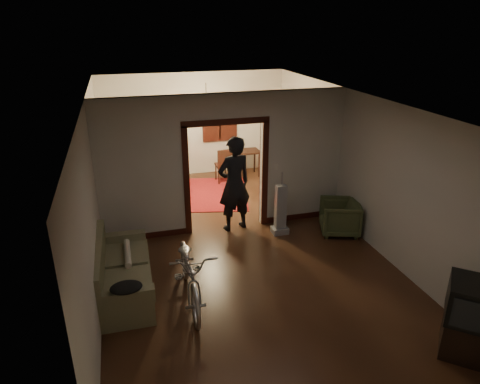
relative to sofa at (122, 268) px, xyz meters
name	(u,v)px	position (x,y,z in m)	size (l,w,h in m)	color
floor	(236,243)	(2.15, 1.07, -0.44)	(5.00, 8.50, 0.01)	black
ceiling	(235,99)	(2.15, 1.07, 2.36)	(5.00, 8.50, 0.01)	white
wall_back	(194,125)	(2.15, 5.32, 0.96)	(5.00, 0.02, 2.80)	beige
wall_left	(93,190)	(-0.35, 1.07, 0.96)	(0.02, 8.50, 2.80)	beige
wall_right	(357,164)	(4.65, 1.07, 0.96)	(0.02, 8.50, 2.80)	beige
partition_wall	(226,164)	(2.15, 1.82, 0.96)	(5.00, 0.14, 2.80)	beige
door_casing	(226,178)	(2.15, 1.82, 0.66)	(1.74, 0.20, 2.32)	black
far_window	(219,118)	(2.85, 5.28, 1.11)	(0.98, 0.06, 1.28)	black
chandelier	(206,101)	(2.15, 3.57, 1.91)	(0.24, 0.24, 0.24)	#FFE0A5
light_switch	(276,167)	(3.20, 1.74, 0.81)	(0.08, 0.01, 0.12)	silver
sofa	(122,268)	(0.00, 0.00, 0.00)	(0.86, 1.92, 0.88)	#5F6040
rolled_paper	(127,253)	(0.10, 0.30, 0.09)	(0.10, 0.10, 0.82)	beige
jacket	(126,287)	(0.05, -0.91, 0.24)	(0.44, 0.33, 0.13)	black
bicycle	(190,271)	(1.00, -0.47, 0.06)	(0.67, 1.93, 1.01)	silver
armchair	(339,217)	(4.30, 0.93, -0.09)	(0.74, 0.76, 0.70)	#3F4929
tv_stand	(463,336)	(4.21, -2.59, -0.18)	(0.57, 0.52, 0.52)	black
crt_tv	(472,302)	(4.21, -2.59, 0.35)	(0.62, 0.55, 0.53)	black
vacuum	(281,210)	(3.13, 1.23, 0.08)	(0.32, 0.26, 1.05)	gray
person	(234,184)	(2.29, 1.70, 0.55)	(0.72, 0.47, 1.98)	black
oriental_rug	(213,194)	(2.27, 3.67, -0.43)	(1.69, 2.22, 0.02)	maroon
locker	(151,151)	(0.90, 4.92, 0.44)	(0.88, 0.49, 1.77)	#2B3520
globe	(147,110)	(0.90, 4.92, 1.50)	(0.30, 0.30, 0.30)	#1E5972
desk	(242,164)	(3.35, 4.76, -0.09)	(0.96, 0.53, 0.71)	black
desk_chair	(224,165)	(2.75, 4.45, 0.03)	(0.42, 0.42, 0.94)	black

